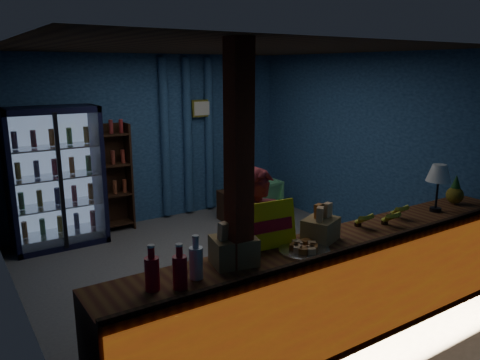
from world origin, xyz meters
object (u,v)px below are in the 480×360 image
object	(u,v)px
green_chair	(255,197)
table_lamp	(439,175)
shopkeeper	(259,249)
pastry_tray	(304,250)

from	to	relation	value
green_chair	table_lamp	size ratio (longest dim) A/B	1.38
shopkeeper	table_lamp	distance (m)	2.01
green_chair	pastry_tray	world-z (taller)	pastry_tray
shopkeeper	table_lamp	bearing A→B (deg)	-4.57
shopkeeper	green_chair	bearing A→B (deg)	66.76
table_lamp	pastry_tray	bearing A→B (deg)	-177.01
shopkeeper	green_chair	size ratio (longest dim) A/B	2.25
shopkeeper	table_lamp	size ratio (longest dim) A/B	3.10
shopkeeper	pastry_tray	xyz separation A→B (m)	(-0.00, -0.63, 0.21)
shopkeeper	table_lamp	world-z (taller)	shopkeeper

